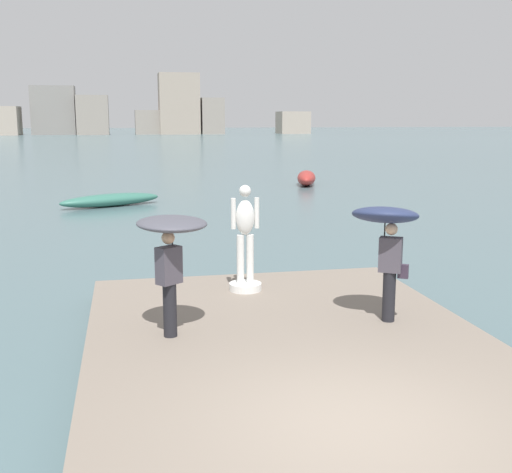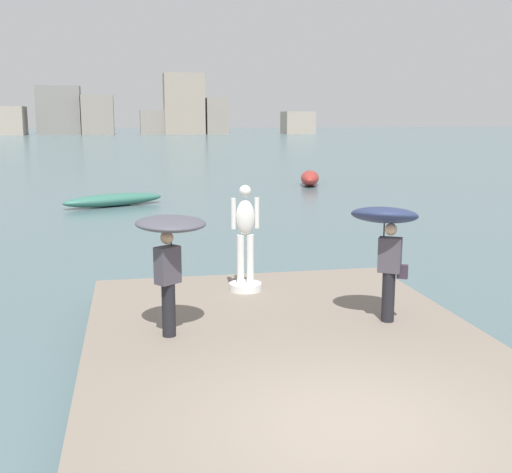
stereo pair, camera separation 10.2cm
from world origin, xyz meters
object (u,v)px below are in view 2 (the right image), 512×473
at_px(onlooker_right, 386,228).
at_px(boat_near, 114,200).
at_px(onlooker_left, 170,240).
at_px(boat_leftward, 310,178).
at_px(statue_white_figure, 245,247).

distance_m(onlooker_right, boat_near, 19.56).
height_order(onlooker_left, boat_leftward, onlooker_left).
xyz_separation_m(statue_white_figure, onlooker_left, (-1.65, -2.44, 0.66)).
bearing_deg(statue_white_figure, onlooker_left, -124.09).
xyz_separation_m(onlooker_left, boat_leftward, (9.65, 25.84, -1.55)).
bearing_deg(onlooker_right, statue_white_figure, 129.85).
bearing_deg(boat_near, boat_leftward, 32.38).
relative_size(onlooker_left, boat_leftward, 0.54).
xyz_separation_m(onlooker_right, boat_leftward, (5.99, 25.80, -1.62)).
relative_size(statue_white_figure, onlooker_right, 1.04).
relative_size(onlooker_left, boat_near, 0.42).
distance_m(onlooker_right, boat_leftward, 26.54).
distance_m(statue_white_figure, onlooker_left, 3.02).
height_order(onlooker_left, boat_near, onlooker_left).
xyz_separation_m(boat_near, boat_leftward, (11.01, 6.98, 0.14)).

